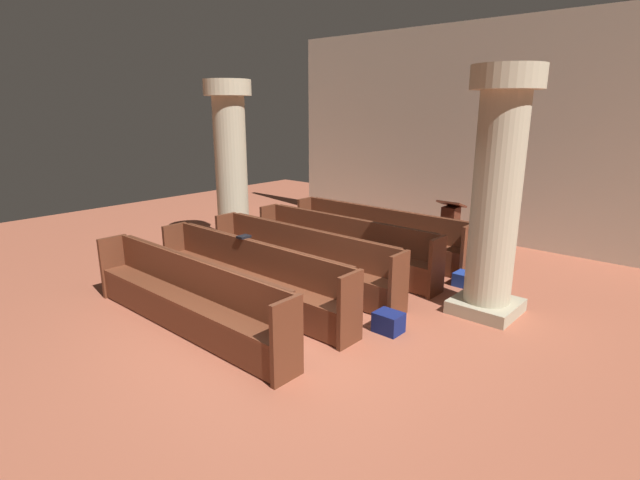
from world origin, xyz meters
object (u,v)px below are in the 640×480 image
object	(u,v)px
pew_row_3	(250,273)
pew_row_4	(186,294)
pew_row_1	(342,243)
pillar_aisle_side	(497,191)
hymn_book	(244,237)
pew_row_2	(301,256)
pillar_far_side	(231,163)
kneeler_box_blue	(468,280)
lectern	(449,232)
pew_row_0	(377,232)
kneeler_box_navy	(389,322)

from	to	relation	value
pew_row_3	pew_row_4	world-z (taller)	same
pew_row_1	pillar_aisle_side	distance (m)	2.96
hymn_book	pew_row_4	bearing A→B (deg)	-75.48
pew_row_2	pillar_far_side	xyz separation A→B (m)	(-2.64, 0.77, 1.24)
pew_row_2	kneeler_box_blue	xyz separation A→B (m)	(2.06, 1.74, -0.38)
pew_row_1	pew_row_2	bearing A→B (deg)	-90.00
pew_row_2	kneeler_box_blue	distance (m)	2.72
kneeler_box_blue	lectern	bearing A→B (deg)	126.97
pew_row_0	pillar_aisle_side	bearing A→B (deg)	-23.74
pew_row_1	pew_row_4	bearing A→B (deg)	-90.00
pillar_aisle_side	kneeler_box_blue	bearing A→B (deg)	128.62
kneeler_box_navy	kneeler_box_blue	bearing A→B (deg)	88.67
pillar_aisle_side	lectern	bearing A→B (deg)	127.57
pew_row_4	hymn_book	xyz separation A→B (m)	(-0.32, 1.25, 0.45)
pew_row_4	pillar_far_side	world-z (taller)	pillar_far_side
pillar_aisle_side	pew_row_2	bearing A→B (deg)	-160.54
kneeler_box_blue	pew_row_0	bearing A→B (deg)	169.13
pew_row_0	pew_row_2	bearing A→B (deg)	-90.00
pillar_aisle_side	lectern	size ratio (longest dim) A/B	3.06
pew_row_0	pew_row_1	world-z (taller)	same
pillar_aisle_side	lectern	world-z (taller)	pillar_aisle_side
pew_row_0	pew_row_3	bearing A→B (deg)	-90.00
lectern	pillar_aisle_side	bearing A→B (deg)	-52.43
pew_row_0	pew_row_3	xyz separation A→B (m)	(0.00, -3.20, 0.00)
pew_row_1	pew_row_2	size ratio (longest dim) A/B	1.00
kneeler_box_navy	pillar_aisle_side	bearing A→B (deg)	64.64
pew_row_3	pillar_aisle_side	xyz separation A→B (m)	(2.69, 2.02, 1.24)
pew_row_1	kneeler_box_blue	world-z (taller)	pew_row_1
pew_row_4	kneeler_box_blue	bearing A→B (deg)	61.96
pillar_far_side	pew_row_3	bearing A→B (deg)	-34.86
pew_row_4	kneeler_box_blue	size ratio (longest dim) A/B	8.95
pew_row_0	pew_row_2	world-z (taller)	same
pew_row_0	kneeler_box_blue	xyz separation A→B (m)	(2.06, -0.40, -0.38)
pew_row_0	lectern	world-z (taller)	lectern
pew_row_1	kneeler_box_navy	xyz separation A→B (m)	(2.01, -1.55, -0.36)
pew_row_3	kneeler_box_blue	size ratio (longest dim) A/B	8.95
pew_row_0	pillar_far_side	bearing A→B (deg)	-152.73
kneeler_box_navy	pew_row_1	bearing A→B (deg)	142.34
pew_row_3	lectern	xyz separation A→B (m)	(0.99, 4.22, -0.04)
pew_row_3	kneeler_box_navy	world-z (taller)	pew_row_3
pew_row_1	pew_row_2	distance (m)	1.07
pew_row_2	lectern	world-z (taller)	lectern
lectern	hymn_book	size ratio (longest dim) A/B	5.89
pew_row_1	hymn_book	bearing A→B (deg)	-99.42
pew_row_1	pew_row_4	xyz separation A→B (m)	(0.00, -3.20, 0.00)
pew_row_2	hymn_book	world-z (taller)	hymn_book
pew_row_2	pew_row_0	bearing A→B (deg)	90.00
kneeler_box_navy	pew_row_4	bearing A→B (deg)	-140.63
pew_row_4	pew_row_3	bearing A→B (deg)	90.00
pillar_far_side	lectern	distance (m)	4.53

